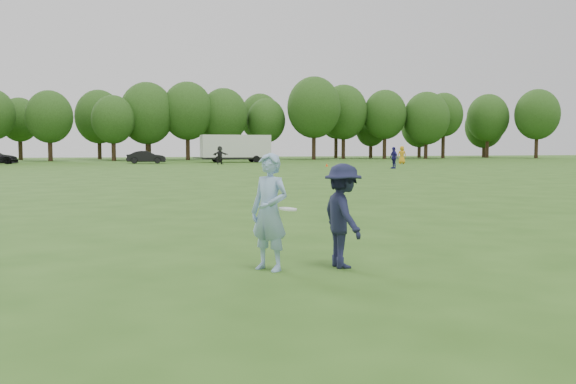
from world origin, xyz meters
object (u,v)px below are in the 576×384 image
Objects in this scene: player_far_d at (220,155)px; field_cone at (327,165)px; car_f at (146,157)px; cargo_trailer at (235,147)px; thrower at (269,212)px; defender at (343,216)px; player_far_c at (402,155)px; player_far_b at (394,158)px.

player_far_d is 6.36× the size of field_cone.
car_f is 10.59m from cargo_trailer.
defender is at bearing 47.31° from thrower.
player_far_d is (8.86, 54.31, 0.07)m from thrower.
player_far_c reaches higher than thrower.
defender is at bearing 77.37° from player_far_c.
defender reaches higher than field_cone.
field_cone is (8.23, -9.95, -0.80)m from player_far_d.
player_far_b is at bearing 114.09° from thrower.
cargo_trailer is (-5.12, 17.14, 1.63)m from field_cone.
car_f reaches higher than field_cone.
player_far_d is (-18.84, 4.19, -0.00)m from player_far_c.
player_far_b is at bearing -72.88° from player_far_d.
car_f is at bearing -145.64° from player_far_b.
player_far_d is (-11.81, 16.50, 0.04)m from player_far_b.
thrower is 0.92× the size of player_far_c.
thrower is 0.20× the size of cargo_trailer.
thrower is at bearing -175.64° from car_f.
defender is 56.82m from player_far_c.
player_far_c is (7.03, 12.31, 0.04)m from player_far_b.
player_far_b is at bearing 75.52° from player_far_c.
thrower is at bearing -35.65° from player_far_b.
player_far_d reaches higher than field_cone.
defender is at bearing -99.98° from cargo_trailer.
player_far_c is 0.46× the size of car_f.
player_far_c is at bearing 143.29° from player_far_b.
defender is at bearing -174.55° from car_f.
cargo_trailer is (-8.70, 23.68, 0.86)m from player_far_b.
player_far_d is 0.21× the size of cargo_trailer.
cargo_trailer is (3.11, 7.19, 0.82)m from player_far_d.
player_far_d is 12.94m from field_cone.
player_far_d is at bearing -119.45° from car_f.
field_cone is (15.45, -15.08, -0.54)m from car_f.
player_far_b is (19.54, 37.92, 0.11)m from defender.
player_far_c is 1.00× the size of player_far_d.
player_far_c is at bearing -35.88° from cargo_trailer.
player_far_b is 0.96× the size of player_far_d.
player_far_c is (27.70, 50.12, 0.08)m from thrower.
cargo_trailer is at bearing 106.63° from field_cone.
cargo_trailer is (11.98, 61.50, 0.89)m from thrower.
player_far_c reaches higher than defender.
thrower is at bearing -111.08° from field_cone.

